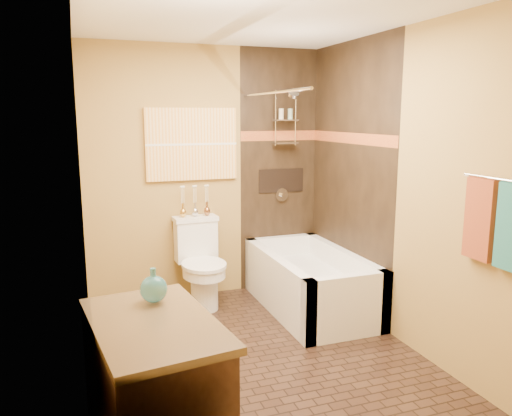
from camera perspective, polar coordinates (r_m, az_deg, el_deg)
name	(u,v)px	position (r m, az deg, el deg)	size (l,w,h in m)	color
floor	(258,356)	(4.00, 0.25, -16.61)	(3.00, 3.00, 0.00)	black
wall_left	(83,206)	(3.40, -19.12, 0.16)	(0.02, 3.00, 2.50)	#A0833E
wall_right	(398,188)	(4.17, 15.94, 2.18)	(0.02, 3.00, 2.50)	#A0833E
wall_back	(207,174)	(5.03, -5.63, 3.90)	(2.40, 0.02, 2.50)	#A0833E
wall_front	(374,247)	(2.29, 13.30, -4.36)	(2.40, 0.02, 2.50)	#A0833E
ceiling	(258,15)	(3.63, 0.28, 21.23)	(3.00, 3.00, 0.00)	silver
alcove_tile_back	(279,171)	(5.26, 2.63, 4.23)	(0.85, 0.01, 2.50)	black
alcove_tile_right	(349,178)	(4.79, 10.60, 3.44)	(0.01, 1.50, 2.50)	black
mosaic_band_back	(280,136)	(5.23, 2.71, 8.25)	(0.85, 0.01, 0.10)	maroon
mosaic_band_right	(350,138)	(4.75, 10.65, 7.86)	(0.01, 1.50, 0.10)	maroon
alcove_niche	(281,181)	(5.28, 2.90, 3.15)	(0.50, 0.01, 0.25)	black
shower_fixtures	(286,132)	(5.14, 3.40, 8.72)	(0.24, 0.33, 1.16)	silver
curtain_rod	(272,93)	(4.41, 1.85, 13.04)	(0.03, 0.03, 1.55)	silver
towel_bar	(499,179)	(3.33, 25.98, 2.96)	(0.02, 0.02, 0.55)	silver
towel_rust	(480,219)	(3.46, 24.21, -1.17)	(0.05, 0.22, 0.52)	maroon
sunset_painting	(192,144)	(4.95, -7.36, 7.24)	(0.90, 0.04, 0.70)	gold
vanity_mirror	(87,189)	(2.38, -18.77, 2.06)	(0.01, 1.00, 0.90)	white
bathtub	(310,286)	(4.84, 6.17, -8.89)	(0.80, 1.50, 0.55)	white
toilet	(201,262)	(4.88, -6.34, -6.21)	(0.44, 0.64, 0.85)	white
vanity	(155,397)	(2.76, -11.51, -20.42)	(0.69, 1.00, 0.83)	black
teal_bottle	(153,285)	(2.77, -11.64, -8.66)	(0.15, 0.15, 0.23)	#276E76
bud_vases	(195,200)	(4.92, -7.00, 0.90)	(0.30, 0.06, 0.30)	gold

